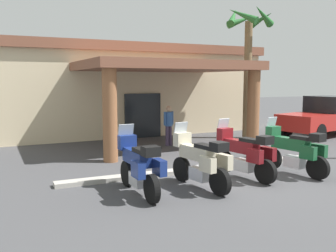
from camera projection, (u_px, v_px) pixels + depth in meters
The scene contains 10 objects.
ground_plane at pixel (242, 177), 10.55m from camera, with size 80.00×80.00×0.00m, color #424244.
motel_building at pixel (121, 88), 20.33m from camera, with size 14.24×11.91×4.49m.
motorcycle_blue at pixel (139, 166), 8.83m from camera, with size 0.72×2.21×1.61m.
motorcycle_cream at pixel (200, 161), 9.34m from camera, with size 0.84×2.20×1.61m.
motorcycle_maroon at pixel (245, 154), 10.30m from camera, with size 0.90×2.19×1.61m.
motorcycle_green at pixel (295, 151), 10.74m from camera, with size 0.91×2.19×1.61m.
pedestrian at pixel (169, 123), 15.46m from camera, with size 0.50×0.32×1.67m.
pickup_truck_red at pixel (324, 117), 18.28m from camera, with size 5.50×3.04×1.95m.
palm_tree_near_portico at pixel (248, 44), 17.16m from camera, with size 2.17×2.24×6.22m.
curb_strip at pixel (198, 169), 11.17m from camera, with size 8.35×0.36×0.12m, color #ADA89E.
Camera 1 is at (-6.16, -8.52, 2.72)m, focal length 39.76 mm.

